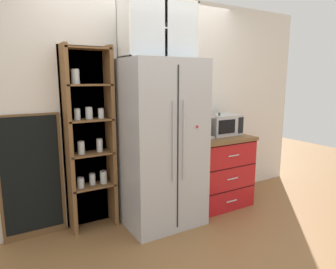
% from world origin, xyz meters
% --- Properties ---
extents(ground_plane, '(10.66, 10.66, 0.00)m').
position_xyz_m(ground_plane, '(0.00, 0.00, 0.00)').
color(ground_plane, olive).
extents(wall_back_cream, '(4.96, 0.10, 2.55)m').
position_xyz_m(wall_back_cream, '(0.00, 0.40, 1.27)').
color(wall_back_cream, silver).
rests_on(wall_back_cream, ground).
extents(refrigerator, '(0.83, 0.74, 1.81)m').
position_xyz_m(refrigerator, '(0.00, -0.01, 0.90)').
color(refrigerator, '#B7BABF').
rests_on(refrigerator, ground).
extents(pantry_shelf_column, '(0.52, 0.27, 1.94)m').
position_xyz_m(pantry_shelf_column, '(-0.70, 0.29, 0.99)').
color(pantry_shelf_column, brown).
rests_on(pantry_shelf_column, ground).
extents(counter_cabinet, '(0.81, 0.64, 0.89)m').
position_xyz_m(counter_cabinet, '(0.85, 0.05, 0.45)').
color(counter_cabinet, red).
rests_on(counter_cabinet, ground).
extents(microwave, '(0.44, 0.33, 0.26)m').
position_xyz_m(microwave, '(0.97, 0.10, 1.02)').
color(microwave, '#B7BABF').
rests_on(microwave, counter_cabinet).
extents(coffee_maker, '(0.17, 0.20, 0.31)m').
position_xyz_m(coffee_maker, '(0.63, 0.05, 1.05)').
color(coffee_maker, '#B7B7BC').
rests_on(coffee_maker, counter_cabinet).
extents(mug_red, '(0.12, 0.08, 0.10)m').
position_xyz_m(mug_red, '(0.85, 0.11, 0.94)').
color(mug_red, red).
rests_on(mug_red, counter_cabinet).
extents(mug_cream, '(0.12, 0.08, 0.08)m').
position_xyz_m(mug_cream, '(0.85, 0.04, 0.93)').
color(mug_cream, silver).
rests_on(mug_cream, counter_cabinet).
extents(bottle_amber, '(0.06, 0.06, 0.25)m').
position_xyz_m(bottle_amber, '(0.85, 0.05, 1.00)').
color(bottle_amber, brown).
rests_on(bottle_amber, counter_cabinet).
extents(bottle_green, '(0.06, 0.06, 0.30)m').
position_xyz_m(bottle_green, '(0.85, 0.01, 1.03)').
color(bottle_green, '#285B33').
rests_on(bottle_green, counter_cabinet).
extents(upper_cabinet, '(0.80, 0.32, 0.59)m').
position_xyz_m(upper_cabinet, '(0.00, 0.04, 2.10)').
color(upper_cabinet, silver).
rests_on(upper_cabinet, refrigerator).
extents(chalkboard_menu, '(0.60, 0.04, 1.27)m').
position_xyz_m(chalkboard_menu, '(-1.28, 0.33, 0.64)').
color(chalkboard_menu, brown).
rests_on(chalkboard_menu, ground).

